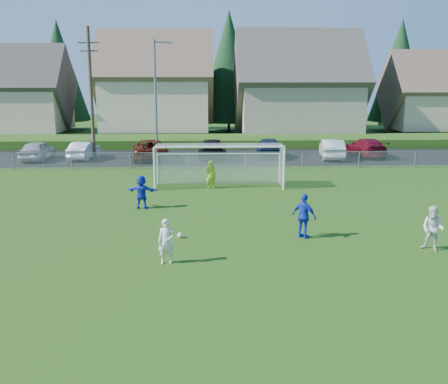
{
  "coord_description": "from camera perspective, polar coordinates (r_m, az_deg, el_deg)",
  "views": [
    {
      "loc": [
        -0.79,
        -14.04,
        6.21
      ],
      "look_at": [
        0.0,
        8.0,
        1.4
      ],
      "focal_mm": 42.0,
      "sensor_mm": 36.0,
      "label": 1
    }
  ],
  "objects": [
    {
      "name": "player_blue_a",
      "position": [
        20.88,
        8.71,
        -2.61
      ],
      "size": [
        1.07,
        1.01,
        1.77
      ],
      "primitive_type": "imported",
      "rotation": [
        0.0,
        0.0,
        2.43
      ],
      "color": "#132EBB",
      "rests_on": "ground"
    },
    {
      "name": "car_c",
      "position": [
        41.27,
        -8.02,
        4.63
      ],
      "size": [
        3.21,
        5.88,
        1.56
      ],
      "primitive_type": "imported",
      "rotation": [
        0.0,
        0.0,
        3.26
      ],
      "color": "#4D1508",
      "rests_on": "ground"
    },
    {
      "name": "utility_pole",
      "position": [
        41.97,
        -14.27,
        10.48
      ],
      "size": [
        1.6,
        0.26,
        10.0
      ],
      "color": "#473321",
      "rests_on": "ground"
    },
    {
      "name": "chainlink_fence",
      "position": [
        36.48,
        -0.78,
        3.5
      ],
      "size": [
        52.06,
        0.06,
        1.2
      ],
      "color": "gray",
      "rests_on": "ground"
    },
    {
      "name": "car_d",
      "position": [
        41.23,
        -1.32,
        4.72
      ],
      "size": [
        2.18,
        5.29,
        1.53
      ],
      "primitive_type": "imported",
      "rotation": [
        0.0,
        0.0,
        3.15
      ],
      "color": "black",
      "rests_on": "ground"
    },
    {
      "name": "car_a",
      "position": [
        42.97,
        -19.65,
        4.28
      ],
      "size": [
        1.9,
        4.43,
        1.49
      ],
      "primitive_type": "imported",
      "rotation": [
        0.0,
        0.0,
        3.11
      ],
      "color": "#B0B3B8",
      "rests_on": "ground"
    },
    {
      "name": "streetlight",
      "position": [
        40.23,
        -7.38,
        10.25
      ],
      "size": [
        1.38,
        0.18,
        9.0
      ],
      "color": "slate",
      "rests_on": "ground"
    },
    {
      "name": "soccer_ball",
      "position": [
        20.9,
        -4.82,
        -4.71
      ],
      "size": [
        0.22,
        0.22,
        0.22
      ],
      "primitive_type": "sphere",
      "color": "white",
      "rests_on": "ground"
    },
    {
      "name": "ground",
      "position": [
        15.38,
        1.08,
        -11.53
      ],
      "size": [
        160.0,
        160.0,
        0.0
      ],
      "primitive_type": "plane",
      "color": "#193D0C",
      "rests_on": "ground"
    },
    {
      "name": "soccer_goal",
      "position": [
        30.45,
        -0.54,
        3.65
      ],
      "size": [
        7.42,
        1.9,
        2.5
      ],
      "color": "white",
      "rests_on": "ground"
    },
    {
      "name": "car_f",
      "position": [
        42.07,
        11.65,
        4.61
      ],
      "size": [
        2.2,
        4.8,
        1.53
      ],
      "primitive_type": "imported",
      "rotation": [
        0.0,
        0.0,
        3.01
      ],
      "color": "white",
      "rests_on": "ground"
    },
    {
      "name": "houses_row",
      "position": [
        56.58,
        0.78,
        13.44
      ],
      "size": [
        53.9,
        11.45,
        13.27
      ],
      "color": "tan",
      "rests_on": "ground"
    },
    {
      "name": "player_white_b",
      "position": [
        20.61,
        21.78,
        -3.72
      ],
      "size": [
        1.02,
        1.02,
        1.67
      ],
      "primitive_type": "imported",
      "rotation": [
        0.0,
        0.0,
        -0.79
      ],
      "color": "silver",
      "rests_on": "ground"
    },
    {
      "name": "asphalt_lot",
      "position": [
        42.01,
        -0.95,
        3.81
      ],
      "size": [
        60.0,
        60.0,
        0.0
      ],
      "primitive_type": "plane",
      "color": "black",
      "rests_on": "ground"
    },
    {
      "name": "car_g",
      "position": [
        43.91,
        15.21,
        4.71
      ],
      "size": [
        2.37,
        5.16,
        1.46
      ],
      "primitive_type": "imported",
      "rotation": [
        0.0,
        0.0,
        3.21
      ],
      "color": "maroon",
      "rests_on": "ground"
    },
    {
      "name": "player_blue_b",
      "position": [
        25.65,
        -8.95,
        0.01
      ],
      "size": [
        1.57,
        0.76,
        1.63
      ],
      "primitive_type": "imported",
      "rotation": [
        0.0,
        0.0,
        2.95
      ],
      "color": "#132EBB",
      "rests_on": "ground"
    },
    {
      "name": "goalkeeper",
      "position": [
        29.98,
        -1.45,
        1.92
      ],
      "size": [
        0.61,
        0.41,
        1.61
      ],
      "primitive_type": "imported",
      "rotation": [
        0.0,
        0.0,
        3.09
      ],
      "color": "#9CCD18",
      "rests_on": "ground"
    },
    {
      "name": "car_b",
      "position": [
        42.45,
        -15.0,
        4.4
      ],
      "size": [
        1.85,
        4.25,
        1.36
      ],
      "primitive_type": "imported",
      "rotation": [
        0.0,
        0.0,
        3.04
      ],
      "color": "white",
      "rests_on": "ground"
    },
    {
      "name": "player_white_a",
      "position": [
        17.95,
        -6.29,
        -5.39
      ],
      "size": [
        0.59,
        0.4,
        1.56
      ],
      "primitive_type": "imported",
      "rotation": [
        0.0,
        0.0,
        0.05
      ],
      "color": "silver",
      "rests_on": "ground"
    },
    {
      "name": "tree_row",
      "position": [
        62.81,
        -0.38,
        12.94
      ],
      "size": [
        65.98,
        12.36,
        13.8
      ],
      "color": "#382616",
      "rests_on": "ground"
    },
    {
      "name": "grass_embankment",
      "position": [
        49.39,
        -1.12,
        5.55
      ],
      "size": [
        70.0,
        6.0,
        0.8
      ],
      "primitive_type": "cube",
      "color": "#1E420F",
      "rests_on": "ground"
    },
    {
      "name": "car_e",
      "position": [
        42.18,
        4.89,
        4.89
      ],
      "size": [
        2.25,
        4.81,
        1.59
      ],
      "primitive_type": "imported",
      "rotation": [
        0.0,
        0.0,
        3.06
      ],
      "color": "#121F41",
      "rests_on": "ground"
    }
  ]
}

